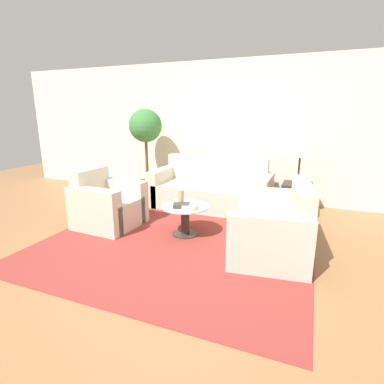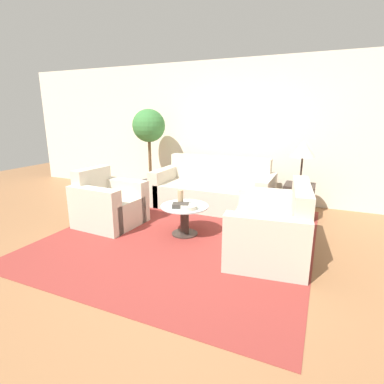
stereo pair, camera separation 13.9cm
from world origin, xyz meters
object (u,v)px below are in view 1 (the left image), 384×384
(table_lamp, at_px, (301,149))
(vase, at_px, (181,197))
(bowl, at_px, (190,207))
(sofa_main, at_px, (211,191))
(book_stack, at_px, (181,206))
(coffee_table, at_px, (185,216))
(loveseat, at_px, (276,229))
(potted_plant, at_px, (146,136))
(armchair, at_px, (106,206))

(table_lamp, xyz_separation_m, vase, (-1.43, -1.36, -0.57))
(table_lamp, xyz_separation_m, bowl, (-1.25, -1.49, -0.65))
(sofa_main, xyz_separation_m, book_stack, (0.07, -1.48, 0.16))
(coffee_table, bearing_deg, table_lamp, 45.25)
(vase, bearing_deg, loveseat, -3.77)
(sofa_main, height_order, potted_plant, potted_plant)
(table_lamp, bearing_deg, vase, -136.54)
(coffee_table, bearing_deg, vase, 165.65)
(table_lamp, bearing_deg, coffee_table, -134.75)
(coffee_table, relative_size, potted_plant, 0.38)
(potted_plant, bearing_deg, armchair, -81.25)
(sofa_main, relative_size, vase, 10.04)
(armchair, height_order, book_stack, armchair)
(armchair, relative_size, bowl, 4.03)
(coffee_table, xyz_separation_m, table_lamp, (1.36, 1.38, 0.82))
(coffee_table, height_order, potted_plant, potted_plant)
(sofa_main, bearing_deg, bowl, -82.49)
(table_lamp, relative_size, book_stack, 2.67)
(loveseat, height_order, coffee_table, loveseat)
(armchair, distance_m, bowl, 1.37)
(coffee_table, distance_m, potted_plant, 2.35)
(armchair, bearing_deg, coffee_table, -82.24)
(armchair, distance_m, potted_plant, 1.91)
(coffee_table, bearing_deg, potted_plant, 133.93)
(sofa_main, height_order, vase, sofa_main)
(armchair, distance_m, book_stack, 1.24)
(loveseat, bearing_deg, bowl, -94.65)
(sofa_main, xyz_separation_m, armchair, (-1.16, -1.48, 0.01))
(coffee_table, bearing_deg, armchair, -175.35)
(coffee_table, relative_size, book_stack, 2.54)
(coffee_table, height_order, table_lamp, table_lamp)
(coffee_table, xyz_separation_m, bowl, (0.12, -0.11, 0.17))
(sofa_main, distance_m, coffee_table, 1.39)
(loveseat, xyz_separation_m, vase, (-1.29, 0.08, 0.24))
(sofa_main, xyz_separation_m, potted_plant, (-1.41, 0.17, 0.93))
(loveseat, height_order, bowl, loveseat)
(bowl, bearing_deg, sofa_main, 97.51)
(table_lamp, relative_size, vase, 3.31)
(loveseat, bearing_deg, coffee_table, -100.18)
(armchair, relative_size, table_lamp, 1.28)
(sofa_main, relative_size, loveseat, 1.46)
(loveseat, height_order, vase, loveseat)
(coffee_table, distance_m, vase, 0.26)
(armchair, relative_size, potted_plant, 0.51)
(book_stack, bearing_deg, potted_plant, 111.52)
(armchair, xyz_separation_m, loveseat, (2.46, 0.03, -0.00))
(table_lamp, relative_size, potted_plant, 0.40)
(sofa_main, relative_size, table_lamp, 3.03)
(armchair, bearing_deg, vase, -81.11)
(loveseat, bearing_deg, sofa_main, -145.08)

